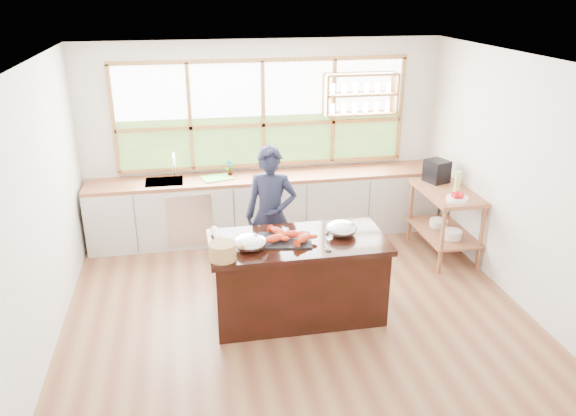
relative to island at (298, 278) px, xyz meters
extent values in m
plane|color=brown|center=(0.00, 0.20, -0.45)|extent=(5.00, 5.00, 0.00)
cube|color=silver|center=(0.00, 2.45, 0.90)|extent=(5.00, 0.02, 2.70)
cube|color=silver|center=(0.00, -2.05, 0.90)|extent=(5.00, 0.02, 2.70)
cube|color=silver|center=(-2.50, 0.20, 0.90)|extent=(0.02, 4.50, 2.70)
cube|color=silver|center=(2.50, 0.20, 0.90)|extent=(0.02, 4.50, 2.70)
cube|color=white|center=(0.00, 0.20, 2.25)|extent=(5.00, 4.50, 0.02)
cube|color=#AA7340|center=(0.00, 2.42, 1.25)|extent=(4.05, 0.06, 1.50)
cube|color=white|center=(0.00, 2.44, 1.59)|extent=(3.98, 0.01, 0.75)
cube|color=#345621|center=(0.00, 2.44, 0.87)|extent=(3.98, 0.01, 0.70)
cube|color=#AA7340|center=(1.35, 2.31, 1.77)|extent=(1.00, 0.28, 0.03)
cube|color=#AA7340|center=(1.35, 2.31, 1.50)|extent=(1.00, 0.28, 0.03)
cube|color=#AA7340|center=(1.35, 2.31, 1.22)|extent=(1.00, 0.28, 0.03)
cube|color=#AA7340|center=(0.85, 2.31, 1.50)|extent=(0.03, 0.28, 0.55)
cube|color=#AA7340|center=(1.85, 2.31, 1.50)|extent=(0.03, 0.28, 0.55)
cube|color=beige|center=(0.00, 2.14, -0.03)|extent=(4.90, 0.62, 0.85)
cube|color=silver|center=(-1.10, 1.82, -0.02)|extent=(0.60, 0.01, 0.72)
cube|color=brown|center=(0.00, 2.14, 0.42)|extent=(4.90, 0.62, 0.05)
cube|color=silver|center=(-1.40, 2.14, 0.37)|extent=(0.50, 0.42, 0.16)
cube|color=brown|center=(2.45, 0.60, 0.00)|extent=(0.04, 0.04, 0.90)
cube|color=brown|center=(2.45, 1.60, 0.00)|extent=(0.04, 0.04, 0.90)
cube|color=brown|center=(1.93, 0.60, 0.00)|extent=(0.04, 0.04, 0.90)
cube|color=brown|center=(1.93, 1.60, 0.00)|extent=(0.04, 0.04, 0.90)
cube|color=brown|center=(2.19, 1.10, -0.13)|extent=(0.62, 1.10, 0.03)
cube|color=brown|center=(2.19, 1.10, 0.42)|extent=(0.62, 1.10, 0.05)
cylinder|color=white|center=(2.19, 0.85, -0.07)|extent=(0.24, 0.24, 0.11)
cylinder|color=white|center=(2.19, 1.25, -0.07)|extent=(0.24, 0.24, 0.09)
cube|color=black|center=(0.00, 0.00, -0.03)|extent=(1.77, 0.82, 0.84)
cube|color=black|center=(0.00, 0.00, 0.42)|extent=(1.85, 0.90, 0.06)
imported|color=#191D33|center=(-0.15, 0.83, 0.38)|extent=(0.70, 0.56, 1.67)
imported|color=slate|center=(-0.51, 2.20, 0.57)|extent=(0.15, 0.13, 0.24)
cube|color=green|center=(-0.69, 2.14, 0.45)|extent=(0.46, 0.39, 0.01)
cube|color=black|center=(2.19, 1.46, 0.59)|extent=(0.34, 0.35, 0.30)
cylinder|color=#B8C962|center=(2.24, 0.96, 0.60)|extent=(0.08, 0.08, 0.30)
cylinder|color=white|center=(2.14, 0.74, 0.47)|extent=(0.26, 0.26, 0.05)
sphere|color=red|center=(2.19, 0.74, 0.52)|extent=(0.07, 0.07, 0.07)
sphere|color=red|center=(2.16, 0.78, 0.52)|extent=(0.07, 0.07, 0.07)
sphere|color=red|center=(2.10, 0.77, 0.52)|extent=(0.07, 0.07, 0.07)
sphere|color=red|center=(2.10, 0.71, 0.52)|extent=(0.07, 0.07, 0.07)
sphere|color=red|center=(2.16, 0.69, 0.52)|extent=(0.07, 0.07, 0.07)
cube|color=black|center=(-0.14, -0.01, 0.45)|extent=(0.60, 0.48, 0.02)
ellipsoid|color=red|center=(-0.26, -0.06, 0.50)|extent=(0.23, 0.15, 0.08)
ellipsoid|color=red|center=(-0.06, 0.01, 0.50)|extent=(0.23, 0.14, 0.08)
ellipsoid|color=red|center=(0.04, -0.11, 0.50)|extent=(0.21, 0.21, 0.08)
ellipsoid|color=red|center=(-0.19, 0.11, 0.50)|extent=(0.18, 0.23, 0.08)
ellipsoid|color=silver|center=(-0.51, -0.12, 0.52)|extent=(0.34, 0.34, 0.16)
ellipsoid|color=silver|center=(0.48, 0.04, 0.52)|extent=(0.33, 0.33, 0.16)
cylinder|color=white|center=(0.25, -0.31, 0.45)|extent=(0.06, 0.06, 0.01)
cylinder|color=white|center=(0.25, -0.31, 0.52)|extent=(0.01, 0.01, 0.13)
ellipsoid|color=white|center=(0.25, -0.31, 0.62)|extent=(0.08, 0.08, 0.10)
cylinder|color=#AF7F46|center=(-0.80, -0.30, 0.53)|extent=(0.26, 0.26, 0.17)
cylinder|color=silver|center=(-0.83, 0.19, 0.49)|extent=(0.12, 0.31, 0.08)
camera|label=1|loc=(-1.08, -5.17, 2.92)|focal=35.00mm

